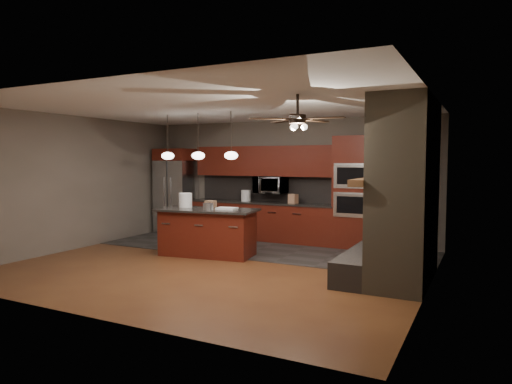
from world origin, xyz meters
The scene contains 22 objects.
ground centered at (0.00, 0.00, 0.00)m, with size 7.00×7.00×0.00m, color brown.
ceiling centered at (0.00, 0.00, 2.80)m, with size 7.00×6.00×0.02m, color white.
back_wall centered at (0.00, 3.00, 1.40)m, with size 7.00×0.02×2.80m, color #6D6157.
right_wall centered at (3.50, 0.00, 1.40)m, with size 0.02×6.00×2.80m, color #6D6157.
left_wall centered at (-3.50, 0.00, 1.40)m, with size 0.02×6.00×2.80m, color #6D6157.
slate_tile_patch centered at (0.00, 1.80, 0.01)m, with size 7.00×2.40×0.01m, color #322F2D.
fireplace_column centered at (3.04, 0.40, 1.30)m, with size 1.30×2.10×2.80m.
back_cabinetry centered at (-0.48, 2.74, 0.89)m, with size 3.59×0.64×2.20m.
oven_tower centered at (1.70, 2.69, 1.19)m, with size 0.80×0.63×2.38m.
microwave centered at (-0.27, 2.75, 1.30)m, with size 0.73×0.41×0.50m, color silver.
refrigerator centered at (-2.90, 2.62, 1.08)m, with size 0.93×0.75×2.16m.
kitchen_island centered at (-0.65, 0.63, 0.47)m, with size 2.05×1.15×0.92m.
white_bucket centered at (-1.22, 0.70, 1.06)m, with size 0.27×0.27×0.29m, color white.
paint_can centered at (-0.53, 0.47, 0.99)m, with size 0.20×0.20×0.13m, color silver.
paint_tray centered at (-0.27, 0.73, 0.94)m, with size 0.37×0.26×0.04m, color white.
cardboard_box centered at (-0.80, 0.98, 0.99)m, with size 0.21×0.15×0.13m, color #8B6447.
counter_bucket centered at (-0.90, 2.70, 1.03)m, with size 0.23×0.23×0.26m, color white.
counter_box centered at (0.33, 2.65, 1.01)m, with size 0.19×0.15×0.21m, color tan.
pendant_left centered at (-1.65, 0.70, 1.96)m, with size 0.26×0.26×0.92m.
pendant_center centered at (-0.90, 0.70, 1.96)m, with size 0.26×0.26×0.92m.
pendant_right centered at (-0.15, 0.70, 1.96)m, with size 0.26×0.26×0.92m.
ceiling_fan centered at (1.80, -0.80, 2.46)m, with size 1.27×1.33×0.41m.
Camera 1 is at (4.21, -6.84, 1.87)m, focal length 32.00 mm.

